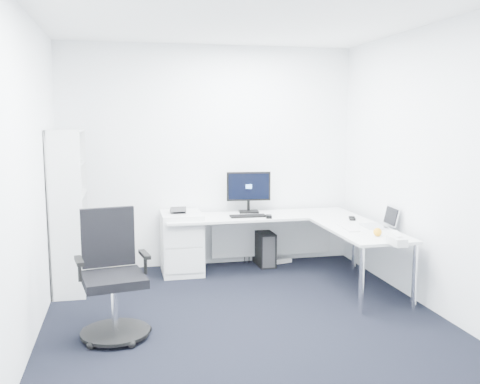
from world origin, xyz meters
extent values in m
plane|color=black|center=(0.00, 0.00, 0.00)|extent=(4.20, 4.20, 0.00)
plane|color=white|center=(0.00, 0.00, 2.70)|extent=(4.20, 4.20, 0.00)
cube|color=white|center=(0.00, 2.10, 1.35)|extent=(3.60, 0.02, 2.70)
cube|color=white|center=(0.00, -2.10, 1.35)|extent=(3.60, 0.02, 2.70)
cube|color=white|center=(-1.80, 0.00, 1.35)|extent=(0.02, 4.20, 2.70)
cube|color=white|center=(1.80, 0.00, 1.35)|extent=(0.02, 4.20, 2.70)
cube|color=silver|center=(-0.40, 1.77, 0.36)|extent=(0.47, 0.59, 0.72)
cube|color=black|center=(0.64, 1.89, 0.21)|extent=(0.20, 0.44, 0.42)
cube|color=beige|center=(-1.13, 1.80, 0.17)|extent=(0.22, 0.39, 0.35)
cube|color=silver|center=(0.82, 1.90, 0.02)|extent=(0.39, 0.16, 0.04)
cube|color=black|center=(0.37, 1.62, 0.68)|extent=(0.42, 0.15, 0.02)
cube|color=black|center=(0.59, 1.49, 0.69)|extent=(0.09, 0.12, 0.03)
cube|color=silver|center=(1.26, 0.76, 0.68)|extent=(0.15, 0.42, 0.01)
sphere|color=#F5A115|center=(1.38, 0.34, 0.71)|extent=(0.08, 0.08, 0.08)
cube|color=silver|center=(1.38, -0.04, 0.71)|extent=(0.11, 0.21, 0.07)
camera|label=1|loc=(-1.05, -4.41, 1.83)|focal=40.00mm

